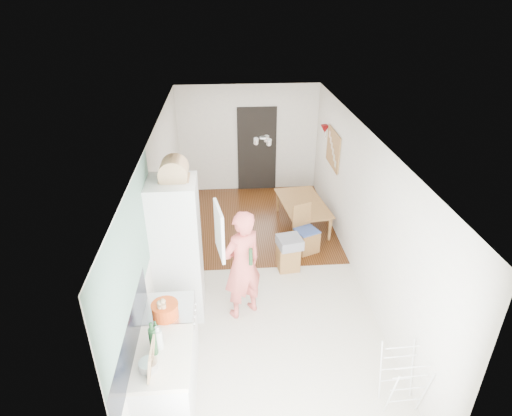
{
  "coord_description": "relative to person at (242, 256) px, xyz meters",
  "views": [
    {
      "loc": [
        -0.55,
        -5.92,
        4.41
      ],
      "look_at": [
        -0.08,
        0.2,
        1.19
      ],
      "focal_mm": 30.0,
      "sensor_mm": 36.0,
      "label": 1
    }
  ],
  "objects": [
    {
      "name": "base_cabinet",
      "position": [
        -0.94,
        -1.64,
        -0.59
      ],
      "size": [
        0.6,
        0.9,
        0.86
      ],
      "primitive_type": "cube",
      "color": "silver",
      "rests_on": "room_shell"
    },
    {
      "name": "pepper_mill_back",
      "position": [
        -1.0,
        -1.11,
        0.01
      ],
      "size": [
        0.06,
        0.06,
        0.23
      ],
      "primitive_type": "cylinder",
      "rotation": [
        0.0,
        0.0,
        0.01
      ],
      "color": "tan",
      "rests_on": "worktop"
    },
    {
      "name": "tile_splashback",
      "position": [
        -1.22,
        -1.64,
        0.13
      ],
      "size": [
        0.02,
        1.9,
        0.5
      ],
      "primitive_type": "cube",
      "color": "black",
      "rests_on": "room_shell"
    },
    {
      "name": "fridge_door",
      "position": [
        -0.3,
        -0.17,
        0.53
      ],
      "size": [
        0.14,
        0.56,
        0.7
      ],
      "primitive_type": "cube",
      "rotation": [
        0.0,
        0.0,
        -1.4
      ],
      "color": "silver",
      "rests_on": "room_shell"
    },
    {
      "name": "fridge_interior",
      "position": [
        -0.6,
        0.13,
        0.53
      ],
      "size": [
        0.02,
        0.52,
        0.66
      ],
      "primitive_type": "cube",
      "color": "white",
      "rests_on": "room_shell"
    },
    {
      "name": "room_shell",
      "position": [
        0.36,
        0.91,
        0.23
      ],
      "size": [
        3.2,
        7.0,
        2.5
      ],
      "primitive_type": null,
      "color": "silver",
      "rests_on": "ground"
    },
    {
      "name": "grey_drape",
      "position": [
        0.85,
        1.04,
        -0.47
      ],
      "size": [
        0.45,
        0.45,
        0.17
      ],
      "primitive_type": "cube",
      "rotation": [
        0.0,
        0.0,
        0.19
      ],
      "color": "gray",
      "rests_on": "stool"
    },
    {
      "name": "pinboard_frame",
      "position": [
        1.93,
        2.81,
        0.53
      ],
      "size": [
        0.0,
        0.94,
        0.74
      ],
      "primitive_type": "cube",
      "color": "olive",
      "rests_on": "room_shell"
    },
    {
      "name": "fridge_housing",
      "position": [
        -0.91,
        0.13,
        0.06
      ],
      "size": [
        0.66,
        0.66,
        2.15
      ],
      "primitive_type": "cube",
      "color": "silver",
      "rests_on": "room_shell"
    },
    {
      "name": "held_bottle",
      "position": [
        0.11,
        -0.15,
        0.08
      ],
      "size": [
        0.06,
        0.06,
        0.26
      ],
      "primitive_type": "cylinder",
      "color": "#1D4020",
      "rests_on": "person"
    },
    {
      "name": "bread_bin",
      "position": [
        -0.86,
        0.2,
        1.24
      ],
      "size": [
        0.44,
        0.42,
        0.21
      ],
      "primitive_type": null,
      "rotation": [
        0.0,
        0.0,
        -0.13
      ],
      "color": "tan",
      "rests_on": "fridge_housing"
    },
    {
      "name": "wood_floor_overlay",
      "position": [
        0.36,
        2.76,
        -1.01
      ],
      "size": [
        3.2,
        3.3,
        0.01
      ],
      "primitive_type": "cube",
      "color": "#562E16",
      "rests_on": "room_shell"
    },
    {
      "name": "bottle_b",
      "position": [
        -1.0,
        -1.49,
        0.03
      ],
      "size": [
        0.06,
        0.06,
        0.25
      ],
      "primitive_type": "cylinder",
      "rotation": [
        0.0,
        0.0,
        0.03
      ],
      "color": "#1D4020",
      "rests_on": "worktop"
    },
    {
      "name": "pinboard",
      "position": [
        1.94,
        2.81,
        0.53
      ],
      "size": [
        0.03,
        0.9,
        0.7
      ],
      "primitive_type": "cube",
      "color": "tan",
      "rests_on": "room_shell"
    },
    {
      "name": "doorway_recess",
      "position": [
        0.56,
        4.39,
        -0.02
      ],
      "size": [
        0.9,
        0.04,
        2.0
      ],
      "primitive_type": "cube",
      "color": "black",
      "rests_on": "room_shell"
    },
    {
      "name": "chopping_boards",
      "position": [
        -1.0,
        -1.87,
        0.08
      ],
      "size": [
        0.08,
        0.26,
        0.35
      ],
      "primitive_type": null,
      "rotation": [
        0.0,
        0.0,
        -0.17
      ],
      "color": "tan",
      "rests_on": "worktop"
    },
    {
      "name": "stool",
      "position": [
        0.84,
        1.08,
        -0.79
      ],
      "size": [
        0.39,
        0.39,
        0.46
      ],
      "primitive_type": null,
      "rotation": [
        0.0,
        0.0,
        0.11
      ],
      "color": "olive",
      "rests_on": "floor"
    },
    {
      "name": "bottle_a",
      "position": [
        -1.01,
        -1.62,
        0.07
      ],
      "size": [
        0.1,
        0.1,
        0.33
      ],
      "primitive_type": "cylinder",
      "rotation": [
        0.0,
        0.0,
        0.34
      ],
      "color": "#1D4020",
      "rests_on": "worktop"
    },
    {
      "name": "dining_table",
      "position": [
        1.37,
        2.54,
        -0.79
      ],
      "size": [
        0.86,
        1.35,
        0.45
      ],
      "primitive_type": "imported",
      "rotation": [
        0.0,
        0.0,
        1.69
      ],
      "color": "olive",
      "rests_on": "floor"
    },
    {
      "name": "wall_sconce",
      "position": [
        1.9,
        3.46,
        0.73
      ],
      "size": [
        0.18,
        0.18,
        0.16
      ],
      "primitive_type": "cone",
      "color": "#6A080A",
      "rests_on": "room_shell"
    },
    {
      "name": "range_cooker",
      "position": [
        -0.94,
        -0.89,
        -0.58
      ],
      "size": [
        0.6,
        0.6,
        0.88
      ],
      "primitive_type": "cube",
      "color": "silver",
      "rests_on": "room_shell"
    },
    {
      "name": "person",
      "position": [
        0.0,
        0.0,
        0.0
      ],
      "size": [
        0.89,
        0.8,
        2.04
      ],
      "primitive_type": "imported",
      "rotation": [
        0.0,
        0.0,
        3.69
      ],
      "color": "#DC5D56",
      "rests_on": "floor"
    },
    {
      "name": "steel_pan",
      "position": [
        -1.05,
        -1.83,
        -0.05
      ],
      "size": [
        0.22,
        0.22,
        0.1
      ],
      "primitive_type": "cylinder",
      "rotation": [
        0.0,
        0.0,
        -0.12
      ],
      "color": "silver",
      "rests_on": "worktop"
    },
    {
      "name": "drying_rack",
      "position": [
        1.74,
        -1.74,
        -0.63
      ],
      "size": [
        0.41,
        0.38,
        0.78
      ],
      "primitive_type": null,
      "rotation": [
        0.0,
        0.0,
        0.04
      ],
      "color": "silver",
      "rests_on": "floor"
    },
    {
      "name": "bottle_c",
      "position": [
        -0.97,
        -1.54,
        0.02
      ],
      "size": [
        0.1,
        0.1,
        0.23
      ],
      "primitive_type": "cylinder",
      "rotation": [
        0.0,
        0.0,
        0.08
      ],
      "color": "beige",
      "rests_on": "worktop"
    },
    {
      "name": "cooker_top",
      "position": [
        -0.94,
        -0.89,
        -0.12
      ],
      "size": [
        0.6,
        0.6,
        0.04
      ],
      "primitive_type": "cube",
      "color": "silver",
      "rests_on": "room_shell"
    },
    {
      "name": "worktop",
      "position": [
        -0.94,
        -1.64,
        -0.13
      ],
      "size": [
        0.62,
        0.92,
        0.06
      ],
      "primitive_type": "cube",
      "color": "#ECE2C8",
      "rests_on": "room_shell"
    },
    {
      "name": "pepper_mill_front",
      "position": [
        -0.96,
        -1.11,
        0.02
      ],
      "size": [
        0.07,
        0.07,
        0.24
      ],
      "primitive_type": "cylinder",
      "rotation": [
        0.0,
        0.0,
        0.14
      ],
      "color": "tan",
      "rests_on": "worktop"
    },
    {
      "name": "floor",
      "position": [
        0.36,
        0.91,
        -1.02
      ],
      "size": [
        3.2,
        7.0,
        0.01
      ],
      "primitive_type": "cube",
      "color": "beige",
      "rests_on": "ground"
    },
    {
      "name": "sage_wall_panel",
      "position": [
        -1.23,
        -1.09,
        0.83
      ],
      "size": [
        0.02,
        3.0,
        1.3
      ],
      "primitive_type": "cube",
      "color": "gray",
      "rests_on": "room_shell"
    },
    {
      "name": "red_casserole",
      "position": [
        -0.96,
        -1.05,
        -0.0
      ],
      "size": [
        0.32,
        0.32,
        0.19
      ],
      "primitive_type": "cylinder",
      "rotation": [
        0.0,
        0.0,
        0.01
      ],
      "color": "#D64513",
      "rests_on": "cooker_top"
    },
    {
      "name": "dining_chair",
      "position": [
        1.25,
        1.59,
        -0.57
      ],
      "size": [
        0.5,
        0.5,
        0.9
      ],
      "primitive_type": null,
      "rotation": [
        0.0,
        0.0,
        0.41
      ],
      "color": "olive",
      "rests_on": "floor"
    }
  ]
}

